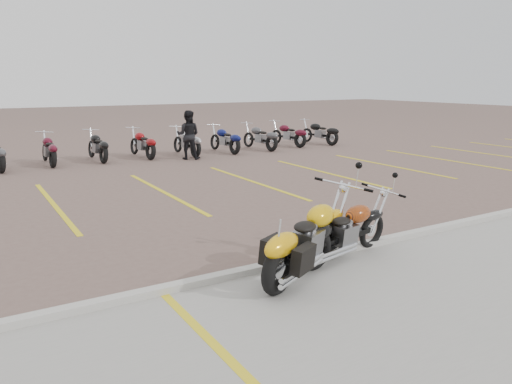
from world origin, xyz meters
TOP-DOWN VIEW (x-y plane):
  - ground at (0.00, 0.00)m, footprint 100.00×100.00m
  - concrete_apron at (0.00, -4.50)m, footprint 60.00×5.00m
  - curb at (0.00, -2.00)m, footprint 60.00×0.18m
  - parking_stripes at (0.00, 4.00)m, footprint 38.00×5.50m
  - yellow_cruiser at (-0.24, -2.44)m, footprint 2.28×1.26m
  - flame_cruiser at (0.68, -2.21)m, footprint 2.11×0.57m
  - person_b at (2.81, 8.86)m, footprint 1.10×1.04m
  - bg_bike_row at (-0.20, 9.98)m, footprint 20.63×2.05m

SIDE VIEW (x-z plane):
  - ground at x=0.00m, z-range 0.00..0.00m
  - parking_stripes at x=0.00m, z-range 0.00..0.01m
  - concrete_apron at x=0.00m, z-range 0.00..0.01m
  - curb at x=0.00m, z-range 0.00..0.12m
  - flame_cruiser at x=0.68m, z-range 0.00..0.87m
  - yellow_cruiser at x=-0.24m, z-range 0.00..1.02m
  - bg_bike_row at x=-0.20m, z-range 0.00..1.10m
  - person_b at x=2.81m, z-range 0.00..1.79m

